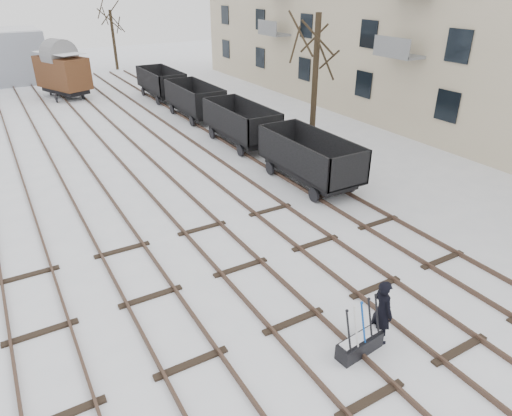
{
  "coord_description": "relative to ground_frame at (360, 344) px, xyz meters",
  "views": [
    {
      "loc": [
        -5.79,
        -7.85,
        8.35
      ],
      "look_at": [
        1.42,
        4.43,
        1.2
      ],
      "focal_mm": 32.0,
      "sensor_mm": 36.0,
      "label": 1
    }
  ],
  "objects": [
    {
      "name": "ground",
      "position": [
        -0.77,
        1.76,
        -0.28
      ],
      "size": [
        120.0,
        120.0,
        0.0
      ],
      "primitive_type": "plane",
      "color": "white",
      "rests_on": "ground"
    },
    {
      "name": "tracks",
      "position": [
        -0.77,
        15.43,
        -0.21
      ],
      "size": [
        13.9,
        52.0,
        0.16
      ],
      "color": "black",
      "rests_on": "ground"
    },
    {
      "name": "shed_right",
      "position": [
        -4.77,
        41.76,
        1.96
      ],
      "size": [
        7.0,
        6.0,
        4.5
      ],
      "color": "#969CA9",
      "rests_on": "ground"
    },
    {
      "name": "ground_frame",
      "position": [
        0.0,
        0.0,
        0.0
      ],
      "size": [
        1.34,
        0.55,
        1.49
      ],
      "rotation": [
        0.0,
        0.0,
        0.1
      ],
      "color": "black",
      "rests_on": "ground"
    },
    {
      "name": "worker",
      "position": [
        0.75,
        0.1,
        0.62
      ],
      "size": [
        0.51,
        0.71,
        1.82
      ],
      "primitive_type": "imported",
      "rotation": [
        0.0,
        0.0,
        1.45
      ],
      "color": "black",
      "rests_on": "ground"
    },
    {
      "name": "freight_wagon_a",
      "position": [
        5.23,
        9.27,
        0.56
      ],
      "size": [
        2.16,
        5.41,
        2.21
      ],
      "color": "black",
      "rests_on": "ground"
    },
    {
      "name": "freight_wagon_b",
      "position": [
        5.23,
        15.67,
        0.56
      ],
      "size": [
        2.16,
        5.41,
        2.21
      ],
      "color": "black",
      "rests_on": "ground"
    },
    {
      "name": "freight_wagon_c",
      "position": [
        5.23,
        22.07,
        0.56
      ],
      "size": [
        2.16,
        5.41,
        2.21
      ],
      "color": "black",
      "rests_on": "ground"
    },
    {
      "name": "freight_wagon_d",
      "position": [
        5.23,
        28.47,
        0.56
      ],
      "size": [
        2.16,
        5.41,
        2.21
      ],
      "color": "black",
      "rests_on": "ground"
    },
    {
      "name": "box_van_wagon",
      "position": [
        -1.16,
        32.72,
        1.7
      ],
      "size": [
        3.89,
        5.03,
        3.41
      ],
      "rotation": [
        0.0,
        0.0,
        0.39
      ],
      "color": "black",
      "rests_on": "ground"
    },
    {
      "name": "tree_near",
      "position": [
        7.84,
        12.58,
        3.2
      ],
      "size": [
        0.3,
        0.3,
        6.97
      ],
      "primitive_type": "cylinder",
      "color": "black",
      "rests_on": "ground"
    },
    {
      "name": "tree_far_right",
      "position": [
        5.7,
        43.23,
        2.56
      ],
      "size": [
        0.3,
        0.3,
        5.69
      ],
      "primitive_type": "cylinder",
      "color": "black",
      "rests_on": "ground"
    }
  ]
}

